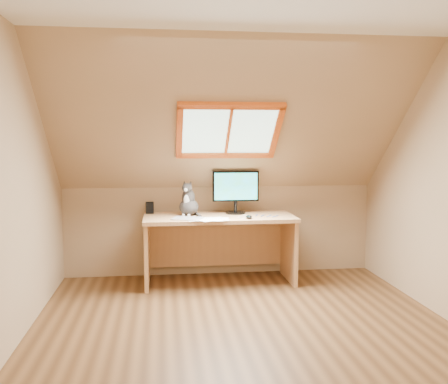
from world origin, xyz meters
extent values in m
plane|color=brown|center=(0.00, 0.00, 0.00)|extent=(3.50, 3.50, 0.00)
cube|color=tan|center=(0.00, -1.75, 1.20)|extent=(3.50, 0.02, 2.40)
cube|color=tan|center=(-1.75, 0.00, 1.20)|extent=(0.02, 3.50, 2.40)
cube|color=tan|center=(0.00, 1.75, 0.50)|extent=(3.50, 0.02, 1.00)
cube|color=tan|center=(0.00, 0.97, 1.70)|extent=(3.50, 1.56, 1.41)
cube|color=#B2E0CC|center=(0.00, 1.05, 1.63)|extent=(0.90, 0.53, 0.48)
cube|color=#E85615|center=(0.00, 1.05, 1.63)|extent=(1.02, 0.64, 0.59)
cube|color=tan|center=(-0.06, 1.38, 0.71)|extent=(1.60, 0.70, 0.04)
cube|color=tan|center=(-0.82, 1.38, 0.34)|extent=(0.04, 0.63, 0.69)
cube|color=tan|center=(0.71, 1.38, 0.34)|extent=(0.04, 0.63, 0.69)
cube|color=tan|center=(-0.06, 1.70, 0.34)|extent=(1.50, 0.03, 0.48)
cylinder|color=black|center=(0.14, 1.50, 0.74)|extent=(0.21, 0.21, 0.02)
cylinder|color=black|center=(0.14, 1.50, 0.81)|extent=(0.04, 0.04, 0.12)
cube|color=black|center=(0.14, 1.50, 1.03)|extent=(0.51, 0.04, 0.33)
cube|color=#1C8CDF|center=(0.14, 1.48, 1.03)|extent=(0.47, 0.01, 0.29)
ellipsoid|color=#3D3836|center=(-0.37, 1.45, 0.82)|extent=(0.28, 0.31, 0.18)
ellipsoid|color=#3D3836|center=(-0.38, 1.44, 0.92)|extent=(0.17, 0.17, 0.19)
ellipsoid|color=silver|center=(-0.40, 1.38, 0.90)|extent=(0.08, 0.06, 0.11)
ellipsoid|color=#3D3836|center=(-0.39, 1.39, 1.03)|extent=(0.13, 0.13, 0.10)
sphere|color=silver|center=(-0.41, 1.35, 1.01)|extent=(0.04, 0.04, 0.04)
cone|color=#3D3836|center=(-0.42, 1.42, 1.08)|extent=(0.06, 0.06, 0.06)
cone|color=#3D3836|center=(-0.36, 1.40, 1.08)|extent=(0.06, 0.06, 0.06)
cube|color=black|center=(-0.79, 1.63, 0.79)|extent=(0.09, 0.09, 0.12)
cube|color=#B2B2B7|center=(-0.40, 1.18, 0.73)|extent=(0.36, 0.31, 0.01)
ellipsoid|color=black|center=(0.23, 1.14, 0.75)|extent=(0.07, 0.12, 0.04)
cube|color=white|center=(-0.20, 1.12, 0.73)|extent=(0.33, 0.27, 0.00)
cube|color=white|center=(-0.20, 1.12, 0.73)|extent=(0.32, 0.24, 0.00)
cube|color=white|center=(-0.20, 1.12, 0.73)|extent=(0.35, 0.30, 0.00)
cube|color=white|center=(-0.20, 1.12, 0.73)|extent=(0.34, 0.28, 0.00)
camera|label=1|loc=(-0.66, -3.85, 1.55)|focal=40.00mm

